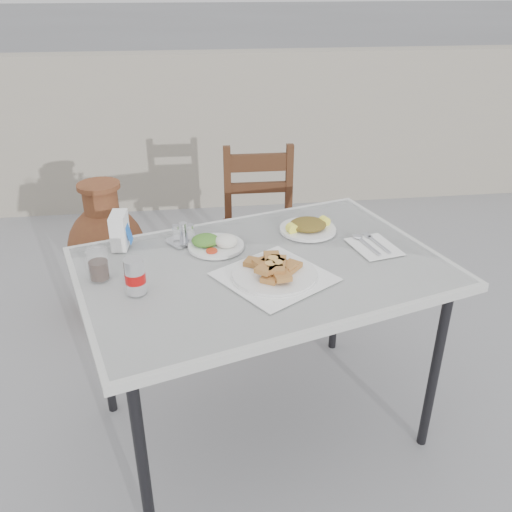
{
  "coord_description": "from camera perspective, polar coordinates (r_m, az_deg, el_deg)",
  "views": [
    {
      "loc": [
        -0.32,
        -1.79,
        1.71
      ],
      "look_at": [
        -0.09,
        -0.04,
        0.79
      ],
      "focal_mm": 38.0,
      "sensor_mm": 36.0,
      "label": 1
    }
  ],
  "objects": [
    {
      "name": "condiment_caddy",
      "position": [
        2.11,
        -7.62,
        2.14
      ],
      "size": [
        0.14,
        0.14,
        0.08
      ],
      "rotation": [
        0.0,
        0.0,
        0.59
      ],
      "color": "silver",
      "rests_on": "cafe_table"
    },
    {
      "name": "salad_rice_plate",
      "position": [
        2.06,
        -4.31,
        1.4
      ],
      "size": [
        0.21,
        0.21,
        0.05
      ],
      "color": "white",
      "rests_on": "cafe_table"
    },
    {
      "name": "ground",
      "position": [
        2.5,
        2.12,
        -15.74
      ],
      "size": [
        80.0,
        80.0,
        0.0
      ],
      "primitive_type": "plane",
      "color": "slate",
      "rests_on": "ground"
    },
    {
      "name": "terracotta_urn",
      "position": [
        3.09,
        -15.32,
        0.34
      ],
      "size": [
        0.43,
        0.43,
        0.75
      ],
      "color": "brown",
      "rests_on": "ground"
    },
    {
      "name": "cutlery_napkin",
      "position": [
        2.12,
        12.04,
        1.19
      ],
      "size": [
        0.19,
        0.23,
        0.01
      ],
      "rotation": [
        0.0,
        0.0,
        0.22
      ],
      "color": "white",
      "rests_on": "cafe_table"
    },
    {
      "name": "napkin_holder",
      "position": [
        2.11,
        -14.15,
        2.64
      ],
      "size": [
        0.08,
        0.12,
        0.13
      ],
      "rotation": [
        0.0,
        0.0,
        -0.07
      ],
      "color": "white",
      "rests_on": "cafe_table"
    },
    {
      "name": "cafe_table",
      "position": [
        1.98,
        0.69,
        -2.18
      ],
      "size": [
        1.48,
        1.2,
        0.78
      ],
      "rotation": [
        0.0,
        0.0,
        0.29
      ],
      "color": "black",
      "rests_on": "ground"
    },
    {
      "name": "salad_chopped_plate",
      "position": [
        2.2,
        5.49,
        3.12
      ],
      "size": [
        0.23,
        0.23,
        0.05
      ],
      "color": "white",
      "rests_on": "cafe_table"
    },
    {
      "name": "pide_plate",
      "position": [
        1.85,
        1.96,
        -1.39
      ],
      "size": [
        0.46,
        0.46,
        0.07
      ],
      "rotation": [
        0.0,
        0.0,
        0.57
      ],
      "color": "white",
      "rests_on": "cafe_table"
    },
    {
      "name": "chair",
      "position": [
        2.97,
        0.55,
        2.76
      ],
      "size": [
        0.41,
        0.41,
        0.9
      ],
      "rotation": [
        0.0,
        0.0,
        -0.02
      ],
      "color": "#351D0E",
      "rests_on": "ground"
    },
    {
      "name": "soda_can",
      "position": [
        1.79,
        -12.61,
        -2.06
      ],
      "size": [
        0.07,
        0.07,
        0.12
      ],
      "color": "silver",
      "rests_on": "cafe_table"
    },
    {
      "name": "back_wall",
      "position": [
        4.44,
        -3.07,
        13.01
      ],
      "size": [
        6.0,
        0.25,
        1.2
      ],
      "primitive_type": "cube",
      "color": "gray",
      "rests_on": "ground"
    },
    {
      "name": "cola_glass",
      "position": [
        1.91,
        -16.25,
        -1.02
      ],
      "size": [
        0.07,
        0.07,
        0.1
      ],
      "color": "white",
      "rests_on": "cafe_table"
    }
  ]
}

